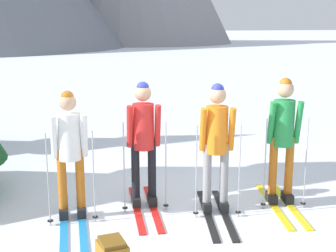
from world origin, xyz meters
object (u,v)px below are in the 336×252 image
Objects in this scene: skier_in_white at (70,149)px; skier_in_red at (143,138)px; skier_in_green at (283,136)px; skier_in_orange at (216,144)px.

skier_in_red is at bearing 1.40° from skier_in_white.
skier_in_red is 0.98× the size of skier_in_green.
skier_in_white is 1.83m from skier_in_orange.
skier_in_orange is at bearing 175.22° from skier_in_green.
skier_in_green is (0.96, -0.08, 0.03)m from skier_in_orange.
skier_in_red is 1.85m from skier_in_green.
skier_in_white is at bearing -178.60° from skier_in_red.
skier_in_green is (2.71, -0.61, 0.05)m from skier_in_white.
skier_in_white is 2.78m from skier_in_green.
skier_in_white is at bearing 163.09° from skier_in_orange.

